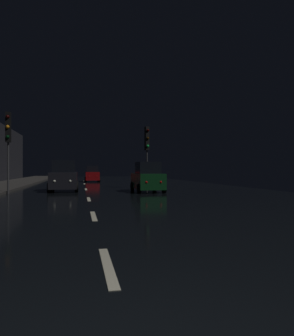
{
  "coord_description": "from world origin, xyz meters",
  "views": [
    {
      "loc": [
        -0.43,
        -2.24,
        1.55
      ],
      "look_at": [
        3.65,
        17.66,
        1.61
      ],
      "focal_mm": 34.92,
      "sensor_mm": 36.0,
      "label": 1
    }
  ],
  "objects_px": {
    "traffic_light_far_left": "(8,134)",
    "car_distant_taillights": "(92,174)",
    "traffic_light_far_right": "(147,143)",
    "car_approaching_headlights": "(64,177)",
    "car_parked_right_far": "(147,178)"
  },
  "relations": [
    {
      "from": "traffic_light_far_left",
      "to": "car_distant_taillights",
      "type": "height_order",
      "value": "traffic_light_far_left"
    },
    {
      "from": "traffic_light_far_right",
      "to": "car_approaching_headlights",
      "type": "distance_m",
      "value": 7.31
    },
    {
      "from": "car_parked_right_far",
      "to": "car_distant_taillights",
      "type": "relative_size",
      "value": 1.05
    },
    {
      "from": "traffic_light_far_right",
      "to": "car_parked_right_far",
      "type": "bearing_deg",
      "value": -21.6
    },
    {
      "from": "traffic_light_far_left",
      "to": "car_parked_right_far",
      "type": "bearing_deg",
      "value": 89.42
    },
    {
      "from": "traffic_light_far_right",
      "to": "car_distant_taillights",
      "type": "xyz_separation_m",
      "value": [
        -3.88,
        14.4,
        -2.75
      ]
    },
    {
      "from": "traffic_light_far_left",
      "to": "traffic_light_far_right",
      "type": "bearing_deg",
      "value": 112.1
    },
    {
      "from": "car_approaching_headlights",
      "to": "car_distant_taillights",
      "type": "distance_m",
      "value": 16.84
    },
    {
      "from": "car_parked_right_far",
      "to": "traffic_light_far_right",
      "type": "bearing_deg",
      "value": -11.16
    },
    {
      "from": "traffic_light_far_left",
      "to": "car_parked_right_far",
      "type": "height_order",
      "value": "traffic_light_far_left"
    },
    {
      "from": "car_parked_right_far",
      "to": "car_distant_taillights",
      "type": "bearing_deg",
      "value": 9.45
    },
    {
      "from": "car_approaching_headlights",
      "to": "car_parked_right_far",
      "type": "distance_m",
      "value": 5.93
    },
    {
      "from": "car_distant_taillights",
      "to": "car_approaching_headlights",
      "type": "bearing_deg",
      "value": 171.25
    },
    {
      "from": "traffic_light_far_right",
      "to": "traffic_light_far_left",
      "type": "distance_m",
      "value": 10.58
    },
    {
      "from": "car_approaching_headlights",
      "to": "car_distant_taillights",
      "type": "xyz_separation_m",
      "value": [
        2.56,
        16.64,
        -0.1
      ]
    }
  ]
}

